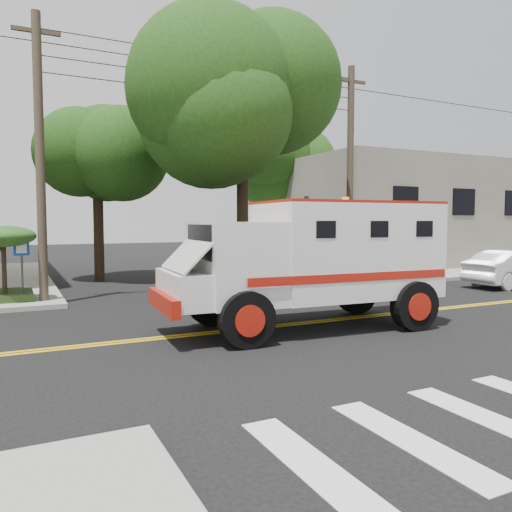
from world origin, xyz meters
TOP-DOWN VIEW (x-y plane):
  - ground at (0.00, 0.00)m, footprint 100.00×100.00m
  - sidewalk_ne at (13.50, 13.50)m, footprint 17.00×17.00m
  - building_right at (15.00, 14.00)m, footprint 14.00×12.00m
  - utility_pole_left at (-5.60, 6.00)m, footprint 0.28×0.28m
  - utility_pole_right at (6.30, 6.20)m, footprint 0.28×0.28m
  - tree_main at (1.94, 6.21)m, footprint 6.08×5.70m
  - tree_left at (-2.68, 11.79)m, footprint 4.48×4.20m
  - tree_right at (8.84, 15.77)m, footprint 4.80×4.50m
  - traffic_signal at (3.80, 5.60)m, footprint 0.15×0.18m
  - accessibility_sign at (-6.20, 6.17)m, footprint 0.45×0.10m
  - armored_truck at (0.23, -0.55)m, footprint 6.99×3.10m
  - pedestrian_a at (5.50, 5.65)m, footprint 0.65×0.57m
  - pedestrian_b at (9.32, 9.35)m, footprint 0.99×0.85m

SIDE VIEW (x-z plane):
  - ground at x=0.00m, z-range 0.00..0.00m
  - sidewalk_ne at x=13.50m, z-range 0.00..0.15m
  - pedestrian_a at x=5.50m, z-range 0.15..1.65m
  - pedestrian_b at x=9.32m, z-range 0.15..1.90m
  - accessibility_sign at x=-6.20m, z-range 0.35..2.38m
  - armored_truck at x=0.23m, z-range 0.22..3.34m
  - traffic_signal at x=3.80m, z-range 0.43..4.03m
  - building_right at x=15.00m, z-range 0.15..6.15m
  - utility_pole_left at x=-5.60m, z-range 0.00..9.00m
  - utility_pole_right at x=6.30m, z-range 0.00..9.00m
  - tree_left at x=-2.68m, z-range 1.88..9.58m
  - tree_right at x=8.84m, z-range 1.99..10.19m
  - tree_main at x=1.94m, z-range 2.27..12.12m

